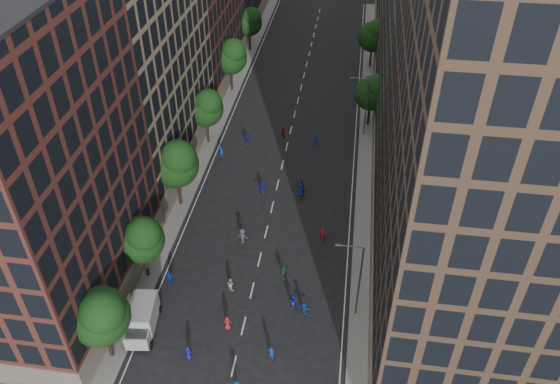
# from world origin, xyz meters

# --- Properties ---
(ground) EXTENTS (240.00, 240.00, 0.00)m
(ground) POSITION_xyz_m (0.00, 40.00, 0.00)
(ground) COLOR black
(ground) RESTS_ON ground
(sidewalk_left) EXTENTS (4.00, 105.00, 0.15)m
(sidewalk_left) POSITION_xyz_m (-12.00, 47.50, 0.07)
(sidewalk_left) COLOR slate
(sidewalk_left) RESTS_ON ground
(sidewalk_right) EXTENTS (4.00, 105.00, 0.15)m
(sidewalk_right) POSITION_xyz_m (12.00, 47.50, 0.07)
(sidewalk_right) COLOR slate
(sidewalk_right) RESTS_ON ground
(bldg_left_a) EXTENTS (14.00, 22.00, 30.00)m
(bldg_left_a) POSITION_xyz_m (-19.00, 11.00, 15.00)
(bldg_left_a) COLOR #4F251E
(bldg_left_a) RESTS_ON ground
(bldg_left_b) EXTENTS (14.00, 26.00, 34.00)m
(bldg_left_b) POSITION_xyz_m (-19.00, 35.00, 17.00)
(bldg_left_b) COLOR #887359
(bldg_left_b) RESTS_ON ground
(bldg_right_a) EXTENTS (14.00, 30.00, 36.00)m
(bldg_right_a) POSITION_xyz_m (19.00, 15.00, 18.00)
(bldg_right_a) COLOR #453325
(bldg_right_a) RESTS_ON ground
(bldg_right_b) EXTENTS (14.00, 28.00, 33.00)m
(bldg_right_b) POSITION_xyz_m (19.00, 44.00, 16.50)
(bldg_right_b) COLOR #5D574D
(bldg_right_b) RESTS_ON ground
(tree_left_0) EXTENTS (5.20, 5.20, 8.83)m
(tree_left_0) POSITION_xyz_m (-11.01, 3.85, 5.96)
(tree_left_0) COLOR black
(tree_left_0) RESTS_ON ground
(tree_left_1) EXTENTS (4.80, 4.80, 8.21)m
(tree_left_1) POSITION_xyz_m (-11.02, 13.86, 5.55)
(tree_left_1) COLOR black
(tree_left_1) RESTS_ON ground
(tree_left_2) EXTENTS (5.60, 5.60, 9.45)m
(tree_left_2) POSITION_xyz_m (-10.99, 25.83, 6.36)
(tree_left_2) COLOR black
(tree_left_2) RESTS_ON ground
(tree_left_3) EXTENTS (5.00, 5.00, 8.58)m
(tree_left_3) POSITION_xyz_m (-11.02, 39.85, 5.82)
(tree_left_3) COLOR black
(tree_left_3) RESTS_ON ground
(tree_left_4) EXTENTS (5.40, 5.40, 9.08)m
(tree_left_4) POSITION_xyz_m (-11.00, 55.84, 6.10)
(tree_left_4) COLOR black
(tree_left_4) RESTS_ON ground
(tree_left_5) EXTENTS (4.80, 4.80, 8.33)m
(tree_left_5) POSITION_xyz_m (-11.02, 71.86, 5.68)
(tree_left_5) COLOR black
(tree_left_5) RESTS_ON ground
(tree_right_a) EXTENTS (5.00, 5.00, 8.39)m
(tree_right_a) POSITION_xyz_m (11.38, 47.85, 5.63)
(tree_right_a) COLOR black
(tree_right_a) RESTS_ON ground
(tree_right_b) EXTENTS (5.20, 5.20, 8.83)m
(tree_right_b) POSITION_xyz_m (11.39, 67.85, 5.96)
(tree_right_b) COLOR black
(tree_right_b) RESTS_ON ground
(streetlamp_near) EXTENTS (2.64, 0.22, 9.06)m
(streetlamp_near) POSITION_xyz_m (10.37, 12.00, 5.17)
(streetlamp_near) COLOR #595B60
(streetlamp_near) RESTS_ON ground
(streetlamp_far) EXTENTS (2.64, 0.22, 9.06)m
(streetlamp_far) POSITION_xyz_m (10.37, 45.00, 5.17)
(streetlamp_far) COLOR #595B60
(streetlamp_far) RESTS_ON ground
(cargo_van) EXTENTS (3.05, 5.48, 2.79)m
(cargo_van) POSITION_xyz_m (-9.31, 7.29, 1.47)
(cargo_van) COLOR #B7B7BA
(cargo_van) RESTS_ON ground
(skater_0) EXTENTS (0.83, 0.64, 1.52)m
(skater_0) POSITION_xyz_m (-4.17, 4.72, 0.76)
(skater_0) COLOR #1714A3
(skater_0) RESTS_ON ground
(skater_1) EXTENTS (0.70, 0.53, 1.71)m
(skater_1) POSITION_xyz_m (3.24, 5.68, 0.85)
(skater_1) COLOR #122E96
(skater_1) RESTS_ON ground
(skater_2) EXTENTS (0.98, 0.87, 1.67)m
(skater_2) POSITION_xyz_m (4.42, 11.89, 0.83)
(skater_2) COLOR #162ABA
(skater_2) RESTS_ON ground
(skater_4) EXTENTS (1.15, 0.61, 1.86)m
(skater_4) POSITION_xyz_m (-8.50, 13.11, 0.93)
(skater_4) COLOR #1630B8
(skater_4) RESTS_ON ground
(skater_5) EXTENTS (1.56, 0.97, 1.61)m
(skater_5) POSITION_xyz_m (5.61, 11.22, 0.80)
(skater_5) COLOR #164AB3
(skater_5) RESTS_ON ground
(skater_6) EXTENTS (0.87, 0.64, 1.61)m
(skater_6) POSITION_xyz_m (-1.41, 8.45, 0.81)
(skater_6) COLOR #A71B26
(skater_6) RESTS_ON ground
(skater_7) EXTENTS (0.76, 0.58, 1.85)m
(skater_7) POSITION_xyz_m (6.51, 21.96, 0.92)
(skater_7) COLOR maroon
(skater_7) RESTS_ON ground
(skater_8) EXTENTS (0.92, 0.83, 1.53)m
(skater_8) POSITION_xyz_m (-2.17, 13.29, 0.77)
(skater_8) COLOR #B9B9B4
(skater_8) RESTS_ON ground
(skater_9) EXTENTS (1.39, 0.98, 1.95)m
(skater_9) POSITION_xyz_m (-2.29, 20.33, 0.97)
(skater_9) COLOR #424347
(skater_9) RESTS_ON ground
(skater_10) EXTENTS (0.97, 0.58, 1.54)m
(skater_10) POSITION_xyz_m (2.91, 15.84, 0.77)
(skater_10) COLOR #1D632F
(skater_10) RESTS_ON ground
(skater_11) EXTENTS (1.52, 0.99, 1.57)m
(skater_11) POSITION_xyz_m (-1.65, 29.66, 0.78)
(skater_11) COLOR #1525AF
(skater_11) RESTS_ON ground
(skater_12) EXTENTS (0.94, 0.66, 1.81)m
(skater_12) POSITION_xyz_m (3.20, 29.67, 0.90)
(skater_12) COLOR #141FA6
(skater_12) RESTS_ON ground
(skater_13) EXTENTS (0.77, 0.61, 1.84)m
(skater_13) POSITION_xyz_m (-8.50, 36.51, 0.92)
(skater_13) COLOR #13349F
(skater_13) RESTS_ON ground
(skater_14) EXTENTS (0.99, 0.88, 1.70)m
(skater_14) POSITION_xyz_m (3.18, 30.43, 0.85)
(skater_14) COLOR #151295
(skater_14) RESTS_ON ground
(skater_15) EXTENTS (1.06, 0.63, 1.61)m
(skater_15) POSITION_xyz_m (3.95, 41.38, 0.81)
(skater_15) COLOR #122495
(skater_15) RESTS_ON ground
(skater_16) EXTENTS (0.94, 0.42, 1.57)m
(skater_16) POSITION_xyz_m (-5.68, 40.40, 0.79)
(skater_16) COLOR #1C16B3
(skater_16) RESTS_ON ground
(skater_17) EXTENTS (1.54, 0.89, 1.58)m
(skater_17) POSITION_xyz_m (-0.82, 42.78, 0.79)
(skater_17) COLOR #AC341C
(skater_17) RESTS_ON ground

